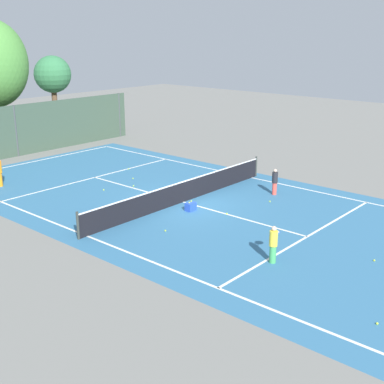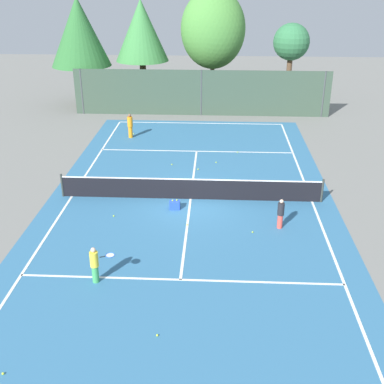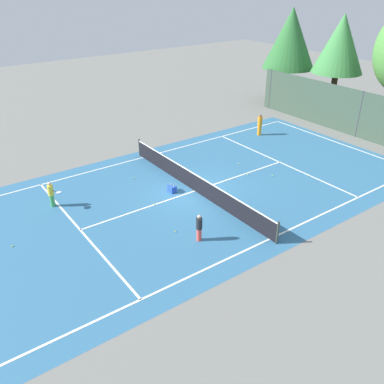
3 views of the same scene
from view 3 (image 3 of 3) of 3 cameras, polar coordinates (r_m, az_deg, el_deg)
The scene contains 19 objects.
ground_plane at distance 21.78m, azimuth 0.42°, elevation 0.15°, with size 80.00×80.00×0.00m, color slate.
court_surface at distance 21.78m, azimuth 0.42°, elevation 0.15°, with size 13.00×25.00×0.01m.
tennis_net at distance 21.54m, azimuth 0.42°, elevation 1.34°, with size 11.90×0.10×1.10m.
perimeter_fence at distance 30.96m, azimuth 22.18°, elevation 9.92°, with size 18.00×0.12×3.20m.
tree_0 at distance 37.27m, azimuth 13.51°, elevation 20.00°, with size 4.36×4.36×7.83m.
tree_3 at distance 35.03m, azimuth 19.89°, elevation 18.73°, with size 3.91×3.91×7.63m.
player_0 at distance 29.68m, azimuth 9.37°, elevation 9.22°, with size 0.32×0.32×1.51m.
player_1 at distance 17.54m, azimuth 0.99°, elevation -4.94°, with size 0.27×0.27×1.27m.
player_2 at distance 21.18m, azimuth -18.90°, elevation -0.25°, with size 0.85×0.59×1.32m.
ball_crate at distance 21.65m, azimuth -2.78°, elevation 0.47°, with size 0.46×0.32×0.43m.
tennis_ball_0 at distance 24.27m, azimuth 15.88°, elevation 2.18°, with size 0.07×0.07×0.07m, color #CCE533.
tennis_ball_1 at distance 23.28m, azimuth -8.03°, elevation 1.89°, with size 0.07×0.07×0.07m, color #CCE533.
tennis_ball_2 at distance 19.06m, azimuth -23.64°, elevation -6.89°, with size 0.07×0.07×0.07m, color #CCE533.
tennis_ball_3 at distance 23.79m, azimuth 11.08°, elevation 2.23°, with size 0.07×0.07×0.07m, color #CCE533.
tennis_ball_4 at distance 20.55m, azimuth -5.32°, elevation -1.71°, with size 0.07×0.07×0.07m, color #CCE533.
tennis_ball_6 at distance 30.33m, azimuth 10.26°, elevation 8.07°, with size 0.07×0.07×0.07m, color #CCE533.
tennis_ball_7 at distance 18.42m, azimuth -2.32°, elevation -5.48°, with size 0.07×0.07×0.07m, color #CCE533.
tennis_ball_8 at distance 23.69m, azimuth 7.71°, elevation 2.41°, with size 0.07×0.07×0.07m, color #CCE533.
tennis_ball_9 at distance 25.02m, azimuth 6.51°, elevation 3.92°, with size 0.07×0.07×0.07m, color #CCE533.
Camera 3 is at (15.50, -11.37, 10.23)m, focal length 38.47 mm.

